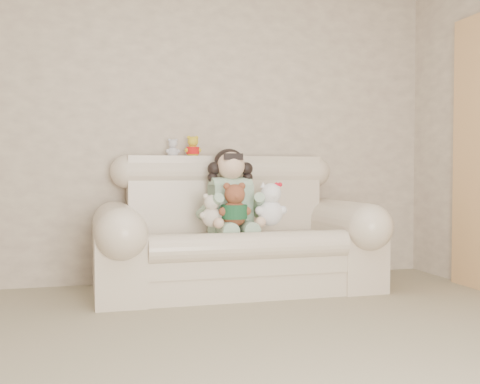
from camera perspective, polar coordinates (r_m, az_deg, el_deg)
The scene contains 8 objects.
wall_back at distance 4.74m, azimuth -6.84°, elevation 6.87°, with size 4.50×4.50×0.00m, color beige.
sofa at distance 4.32m, azimuth -0.35°, elevation -3.07°, with size 2.10×0.95×1.03m, color beige, non-canonical shape.
seated_child at distance 4.38m, azimuth -0.94°, elevation 0.15°, with size 0.40×0.49×0.67m, color #357741, non-canonical shape.
brown_teddy at distance 4.17m, azimuth -0.56°, elevation -0.86°, with size 0.24×0.19×0.38m, color brown, non-canonical shape.
white_cat at distance 4.25m, azimuth 3.05°, elevation -0.76°, with size 0.25×0.19×0.38m, color white, non-canonical shape.
cream_teddy at distance 4.16m, azimuth -2.87°, elevation -1.52°, with size 0.18×0.14×0.28m, color white, non-canonical shape.
yellow_mini_bear at distance 4.61m, azimuth -4.73°, elevation 4.70°, with size 0.13×0.10×0.21m, color gold, non-canonical shape.
grey_mini_plush at distance 4.61m, azimuth -6.71°, elevation 4.52°, with size 0.12×0.09×0.18m, color silver, non-canonical shape.
Camera 1 is at (-0.70, -2.17, 0.90)m, focal length 42.80 mm.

